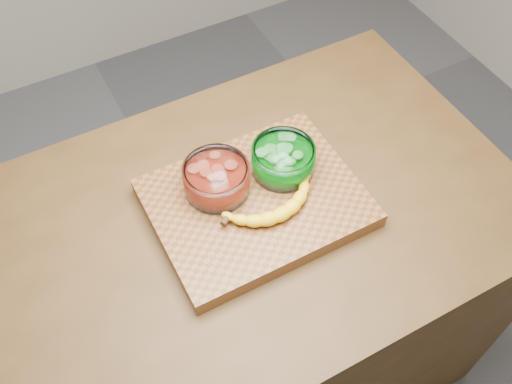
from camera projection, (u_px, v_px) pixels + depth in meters
name	position (u px, v px, depth m)	size (l,w,h in m)	color
ground	(256.00, 356.00, 1.99)	(3.50, 3.50, 0.00)	#505054
counter	(256.00, 298.00, 1.63)	(1.20, 0.80, 0.90)	#482F15
cutting_board	(256.00, 203.00, 1.26)	(0.45, 0.35, 0.04)	brown
bowl_red	(217.00, 179.00, 1.23)	(0.15, 0.15, 0.07)	white
bowl_green	(283.00, 160.00, 1.26)	(0.14, 0.14, 0.07)	white
banana	(273.00, 205.00, 1.21)	(0.25, 0.12, 0.04)	yellow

